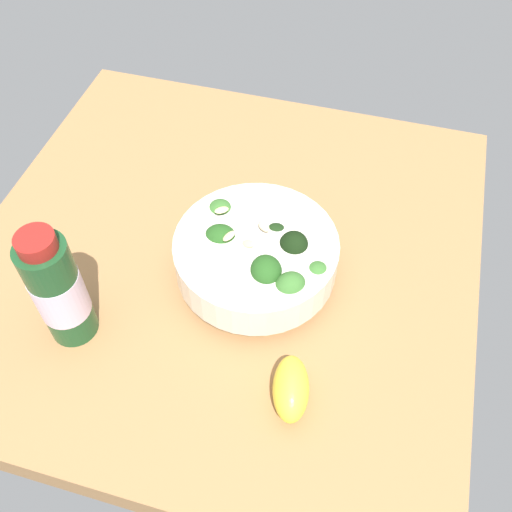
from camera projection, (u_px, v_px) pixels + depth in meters
ground_plane at (225, 259)px, 80.65cm from camera, size 67.61×67.61×4.61cm
bowl_of_broccoli at (257, 255)px, 72.63cm from camera, size 20.55×20.89×9.12cm
lemon_wedge at (291, 389)px, 63.57cm from camera, size 8.46×5.63×4.88cm
bottle_tall at (58, 290)px, 64.92cm from camera, size 5.80×5.80×17.24cm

